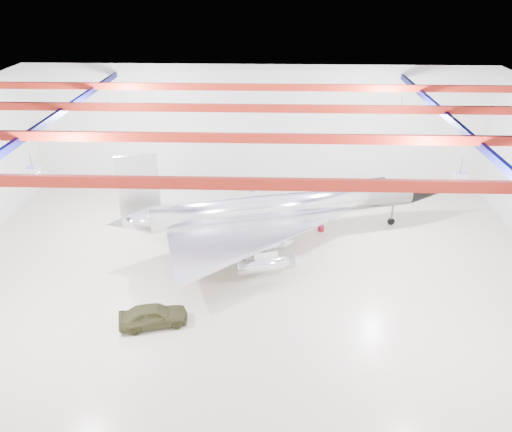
{
  "coord_description": "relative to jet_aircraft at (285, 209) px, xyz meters",
  "views": [
    {
      "loc": [
        1.35,
        -27.7,
        18.36
      ],
      "look_at": [
        0.31,
        2.0,
        3.39
      ],
      "focal_mm": 35.0,
      "sensor_mm": 36.0,
      "label": 1
    }
  ],
  "objects": [
    {
      "name": "oil_barrel",
      "position": [
        -5.69,
        -0.78,
        -2.26
      ],
      "size": [
        0.56,
        0.46,
        0.38
      ],
      "primitive_type": "cube",
      "rotation": [
        0.0,
        0.0,
        0.06
      ],
      "color": "olive",
      "rests_on": "floor"
    },
    {
      "name": "wall_back",
      "position": [
        -2.32,
        9.86,
        3.05
      ],
      "size": [
        40.0,
        0.0,
        40.0
      ],
      "primitive_type": "plane",
      "rotation": [
        1.57,
        0.0,
        0.0
      ],
      "color": "silver",
      "rests_on": "floor"
    },
    {
      "name": "spares_box",
      "position": [
        -0.79,
        3.6,
        -2.27
      ],
      "size": [
        0.47,
        0.47,
        0.35
      ],
      "primitive_type": "cylinder",
      "rotation": [
        0.0,
        0.0,
        -0.23
      ],
      "color": "#59595B",
      "rests_on": "floor"
    },
    {
      "name": "jet_aircraft",
      "position": [
        0.0,
        0.0,
        0.0
      ],
      "size": [
        26.78,
        19.35,
        7.46
      ],
      "rotation": [
        0.0,
        0.0,
        0.28
      ],
      "color": "silver",
      "rests_on": "floor"
    },
    {
      "name": "parts_bin",
      "position": [
        -1.27,
        3.59,
        -2.21
      ],
      "size": [
        0.8,
        0.7,
        0.48
      ],
      "primitive_type": "cube",
      "rotation": [
        0.0,
        0.0,
        -0.24
      ],
      "color": "olive",
      "rests_on": "floor"
    },
    {
      "name": "jeep",
      "position": [
        -7.57,
        -10.42,
        -1.79
      ],
      "size": [
        4.12,
        2.47,
        1.31
      ],
      "primitive_type": "imported",
      "rotation": [
        0.0,
        0.0,
        1.82
      ],
      "color": "#39391C",
      "rests_on": "floor"
    },
    {
      "name": "toolbox_red",
      "position": [
        -1.91,
        3.15,
        -2.3
      ],
      "size": [
        0.48,
        0.41,
        0.29
      ],
      "primitive_type": "cube",
      "rotation": [
        0.0,
        0.0,
        0.19
      ],
      "color": "maroon",
      "rests_on": "floor"
    },
    {
      "name": "crate_small",
      "position": [
        -8.46,
        0.5,
        -2.3
      ],
      "size": [
        0.5,
        0.45,
        0.29
      ],
      "primitive_type": "cube",
      "rotation": [
        0.0,
        0.0,
        -0.31
      ],
      "color": "#59595B",
      "rests_on": "floor"
    },
    {
      "name": "tool_chest",
      "position": [
        2.87,
        1.21,
        -2.24
      ],
      "size": [
        0.56,
        0.56,
        0.42
      ],
      "primitive_type": "cylinder",
      "rotation": [
        0.0,
        0.0,
        -0.24
      ],
      "color": "maroon",
      "rests_on": "floor"
    },
    {
      "name": "ceiling_structure",
      "position": [
        -2.32,
        -5.14,
        7.88
      ],
      "size": [
        39.5,
        29.5,
        1.08
      ],
      "color": "maroon",
      "rests_on": "ceiling"
    },
    {
      "name": "floor",
      "position": [
        -2.32,
        -5.14,
        -2.45
      ],
      "size": [
        40.0,
        40.0,
        0.0
      ],
      "primitive_type": "plane",
      "color": "beige",
      "rests_on": "ground"
    },
    {
      "name": "engine_drum",
      "position": [
        -3.82,
        -3.54,
        -2.23
      ],
      "size": [
        0.61,
        0.61,
        0.44
      ],
      "primitive_type": "cylinder",
      "rotation": [
        0.0,
        0.0,
        -0.29
      ],
      "color": "#59595B",
      "rests_on": "floor"
    },
    {
      "name": "ceiling",
      "position": [
        -2.32,
        -5.14,
        8.55
      ],
      "size": [
        40.0,
        40.0,
        0.0
      ],
      "primitive_type": "plane",
      "rotation": [
        3.14,
        0.0,
        0.0
      ],
      "color": "#0A0F38",
      "rests_on": "wall_back"
    }
  ]
}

